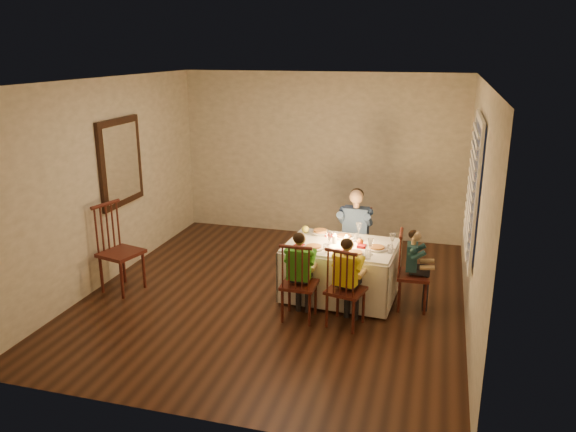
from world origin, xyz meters
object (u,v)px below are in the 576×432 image
(chair_near_right, at_px, (345,325))
(chair_end, at_px, (411,308))
(dining_table, at_px, (341,260))
(child_yellow, at_px, (345,325))
(child_teal, at_px, (411,308))
(child_green, at_px, (299,318))
(chair_near_left, at_px, (299,318))
(serving_bowl, at_px, (320,233))
(chair_adult, at_px, (354,276))
(adult, at_px, (354,276))
(chair_extra, at_px, (124,290))

(chair_near_right, relative_size, chair_end, 1.00)
(dining_table, height_order, chair_near_right, dining_table)
(child_yellow, bearing_deg, child_teal, -123.83)
(child_green, bearing_deg, chair_near_left, -0.00)
(child_green, bearing_deg, child_teal, -152.87)
(chair_end, distance_m, serving_bowl, 1.43)
(child_yellow, xyz_separation_m, child_teal, (0.68, 0.63, 0.00))
(chair_near_right, height_order, child_green, child_green)
(chair_adult, xyz_separation_m, chair_near_left, (-0.40, -1.37, 0.00))
(child_yellow, bearing_deg, chair_end, -123.83)
(serving_bowl, bearing_deg, child_teal, -16.10)
(child_green, bearing_deg, adult, -106.23)
(dining_table, distance_m, chair_near_left, 0.91)
(child_green, xyz_separation_m, serving_bowl, (0.02, 0.96, 0.71))
(child_yellow, bearing_deg, chair_near_left, 11.49)
(chair_near_right, height_order, child_yellow, child_yellow)
(chair_extra, height_order, child_teal, chair_extra)
(child_yellow, distance_m, serving_bowl, 1.31)
(child_yellow, relative_size, serving_bowl, 4.80)
(child_yellow, distance_m, child_teal, 0.93)
(dining_table, relative_size, chair_near_right, 1.48)
(dining_table, relative_size, chair_extra, 1.23)
(chair_adult, distance_m, chair_end, 1.11)
(chair_extra, bearing_deg, dining_table, -64.17)
(chair_adult, relative_size, chair_extra, 0.83)
(child_green, distance_m, child_yellow, 0.53)
(dining_table, height_order, chair_end, dining_table)
(child_green, bearing_deg, chair_near_right, 178.33)
(chair_end, relative_size, adult, 0.77)
(chair_near_right, xyz_separation_m, child_green, (-0.53, 0.02, 0.00))
(adult, xyz_separation_m, child_yellow, (0.12, -1.39, 0.00))
(chair_near_right, distance_m, serving_bowl, 1.31)
(dining_table, distance_m, serving_bowl, 0.47)
(chair_extra, relative_size, serving_bowl, 5.30)
(chair_adult, xyz_separation_m, adult, (0.00, -0.00, 0.00))
(chair_end, xyz_separation_m, chair_extra, (-3.54, -0.46, 0.00))
(dining_table, xyz_separation_m, chair_near_right, (0.19, -0.71, -0.49))
(adult, xyz_separation_m, serving_bowl, (-0.38, -0.41, 0.71))
(chair_near_left, bearing_deg, chair_near_right, 178.33)
(chair_extra, xyz_separation_m, serving_bowl, (2.35, 0.80, 0.71))
(chair_near_right, relative_size, serving_bowl, 4.40)
(adult, bearing_deg, child_yellow, -82.46)
(chair_end, bearing_deg, chair_extra, 94.75)
(chair_near_left, xyz_separation_m, chair_end, (1.21, 0.62, 0.00))
(chair_extra, height_order, adult, adult)
(chair_end, xyz_separation_m, adult, (-0.81, 0.76, 0.00))
(chair_near_left, bearing_deg, dining_table, -115.97)
(dining_table, relative_size, child_yellow, 1.36)
(dining_table, xyz_separation_m, chair_end, (0.87, -0.08, -0.49))
(chair_adult, relative_size, chair_near_right, 1.00)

